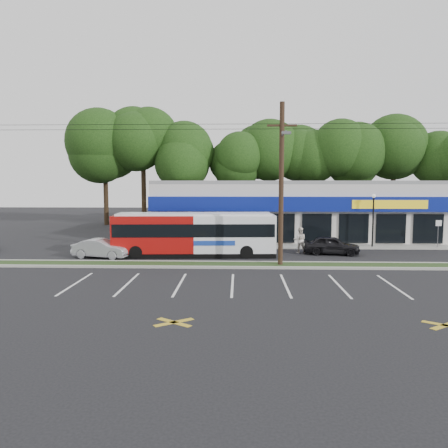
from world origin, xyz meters
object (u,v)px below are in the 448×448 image
at_px(sign_post, 438,229).
at_px(car_dark, 332,245).
at_px(lamp_post, 373,214).
at_px(metrobus, 195,233).
at_px(pedestrian_a, 262,236).
at_px(pedestrian_b, 300,240).
at_px(utility_pole, 279,179).
at_px(car_silver, 102,248).

xyz_separation_m(sign_post, car_dark, (-8.90, -3.07, -0.88)).
relative_size(lamp_post, sign_post, 1.91).
height_order(metrobus, pedestrian_a, metrobus).
xyz_separation_m(lamp_post, pedestrian_b, (-6.11, -2.77, -1.72)).
xyz_separation_m(sign_post, pedestrian_b, (-11.11, -2.55, -0.61)).
distance_m(lamp_post, sign_post, 5.13).
bearing_deg(metrobus, pedestrian_b, 8.40).
xyz_separation_m(lamp_post, metrobus, (-13.69, -4.30, -1.06)).
relative_size(utility_pole, metrobus, 4.39).
xyz_separation_m(car_dark, pedestrian_a, (-4.85, 3.00, 0.29)).
bearing_deg(car_dark, pedestrian_a, 68.11).
height_order(car_dark, car_silver, car_dark).
bearing_deg(lamp_post, sign_post, -2.58).
height_order(utility_pole, car_dark, utility_pole).
bearing_deg(lamp_post, pedestrian_b, -155.60).
xyz_separation_m(metrobus, pedestrian_b, (7.58, 1.53, -0.66)).
relative_size(sign_post, pedestrian_b, 1.17).
relative_size(lamp_post, car_silver, 1.07).
bearing_deg(car_silver, pedestrian_a, -54.58).
bearing_deg(lamp_post, metrobus, -162.56).
relative_size(car_dark, pedestrian_a, 2.06).
xyz_separation_m(lamp_post, pedestrian_a, (-8.75, -0.30, -1.71)).
distance_m(car_dark, car_silver, 16.22).
xyz_separation_m(utility_pole, car_silver, (-11.83, 2.57, -4.76)).
relative_size(utility_pole, pedestrian_b, 26.35).
distance_m(pedestrian_a, pedestrian_b, 3.62).
distance_m(metrobus, pedestrian_b, 7.76).
height_order(car_silver, pedestrian_b, pedestrian_b).
bearing_deg(pedestrian_b, pedestrian_a, -38.14).
relative_size(utility_pole, lamp_post, 11.76).
bearing_deg(sign_post, pedestrian_b, -167.09).
bearing_deg(car_silver, pedestrian_b, -68.24).
distance_m(lamp_post, metrobus, 14.39).
xyz_separation_m(car_silver, pedestrian_a, (11.25, 5.00, 0.31)).
relative_size(lamp_post, pedestrian_a, 2.20).
height_order(sign_post, pedestrian_b, sign_post).
bearing_deg(sign_post, utility_pole, -149.85).
bearing_deg(car_silver, utility_pole, -90.83).
xyz_separation_m(sign_post, metrobus, (-18.69, -4.07, 0.05)).
distance_m(lamp_post, car_silver, 20.79).
bearing_deg(car_dark, pedestrian_b, 86.33).
xyz_separation_m(utility_pole, metrobus, (-5.52, 3.57, -3.81)).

